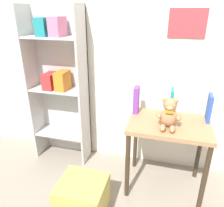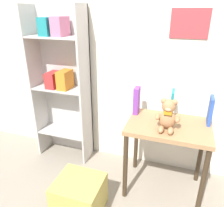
{
  "view_description": "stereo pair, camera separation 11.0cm",
  "coord_description": "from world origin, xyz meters",
  "px_view_note": "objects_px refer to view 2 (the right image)",
  "views": [
    {
      "loc": [
        0.16,
        -0.67,
        1.54
      ],
      "look_at": [
        -0.3,
        1.06,
        0.77
      ],
      "focal_mm": 35.0,
      "sensor_mm": 36.0,
      "label": 1
    },
    {
      "loc": [
        0.27,
        -0.64,
        1.54
      ],
      "look_at": [
        -0.3,
        1.06,
        0.77
      ],
      "focal_mm": 35.0,
      "sensor_mm": 36.0,
      "label": 2
    }
  ],
  "objects_px": {
    "bookshelf_side": "(62,79)",
    "book_standing_blue": "(210,110)",
    "teddy_bear": "(168,116)",
    "book_standing_purple": "(137,100)",
    "book_standing_teal": "(172,105)",
    "display_table": "(168,135)",
    "storage_bin": "(79,196)"
  },
  "relations": [
    {
      "from": "display_table",
      "to": "book_standing_teal",
      "type": "height_order",
      "value": "book_standing_teal"
    },
    {
      "from": "book_standing_teal",
      "to": "bookshelf_side",
      "type": "bearing_deg",
      "value": 173.28
    },
    {
      "from": "book_standing_purple",
      "to": "storage_bin",
      "type": "height_order",
      "value": "book_standing_purple"
    },
    {
      "from": "teddy_bear",
      "to": "book_standing_purple",
      "type": "xyz_separation_m",
      "value": [
        -0.29,
        0.21,
        0.01
      ]
    },
    {
      "from": "book_standing_purple",
      "to": "book_standing_blue",
      "type": "height_order",
      "value": "book_standing_purple"
    },
    {
      "from": "bookshelf_side",
      "to": "book_standing_purple",
      "type": "relative_size",
      "value": 6.55
    },
    {
      "from": "bookshelf_side",
      "to": "teddy_bear",
      "type": "xyz_separation_m",
      "value": [
        1.11,
        -0.31,
        -0.09
      ]
    },
    {
      "from": "book_standing_purple",
      "to": "book_standing_blue",
      "type": "bearing_deg",
      "value": -0.91
    },
    {
      "from": "display_table",
      "to": "bookshelf_side",
      "type": "bearing_deg",
      "value": 168.23
    },
    {
      "from": "book_standing_blue",
      "to": "storage_bin",
      "type": "bearing_deg",
      "value": -146.72
    },
    {
      "from": "display_table",
      "to": "teddy_bear",
      "type": "relative_size",
      "value": 2.68
    },
    {
      "from": "bookshelf_side",
      "to": "book_standing_teal",
      "type": "relative_size",
      "value": 6.38
    },
    {
      "from": "bookshelf_side",
      "to": "teddy_bear",
      "type": "bearing_deg",
      "value": -15.69
    },
    {
      "from": "bookshelf_side",
      "to": "book_standing_purple",
      "type": "bearing_deg",
      "value": -7.27
    },
    {
      "from": "book_standing_blue",
      "to": "storage_bin",
      "type": "relative_size",
      "value": 0.63
    },
    {
      "from": "bookshelf_side",
      "to": "storage_bin",
      "type": "relative_size",
      "value": 4.3
    },
    {
      "from": "teddy_bear",
      "to": "book_standing_blue",
      "type": "xyz_separation_m",
      "value": [
        0.32,
        0.2,
        0.0
      ]
    },
    {
      "from": "book_standing_teal",
      "to": "storage_bin",
      "type": "relative_size",
      "value": 0.67
    },
    {
      "from": "bookshelf_side",
      "to": "book_standing_purple",
      "type": "xyz_separation_m",
      "value": [
        0.81,
        -0.1,
        -0.09
      ]
    },
    {
      "from": "display_table",
      "to": "storage_bin",
      "type": "height_order",
      "value": "display_table"
    },
    {
      "from": "book_standing_teal",
      "to": "book_standing_blue",
      "type": "distance_m",
      "value": 0.31
    },
    {
      "from": "book_standing_purple",
      "to": "teddy_bear",
      "type": "bearing_deg",
      "value": -35.83
    },
    {
      "from": "teddy_bear",
      "to": "storage_bin",
      "type": "height_order",
      "value": "teddy_bear"
    },
    {
      "from": "book_standing_blue",
      "to": "storage_bin",
      "type": "height_order",
      "value": "book_standing_blue"
    },
    {
      "from": "book_standing_purple",
      "to": "book_standing_blue",
      "type": "relative_size",
      "value": 1.05
    },
    {
      "from": "storage_bin",
      "to": "book_standing_teal",
      "type": "bearing_deg",
      "value": 44.14
    },
    {
      "from": "book_standing_blue",
      "to": "bookshelf_side",
      "type": "bearing_deg",
      "value": 176.14
    },
    {
      "from": "teddy_bear",
      "to": "book_standing_teal",
      "type": "distance_m",
      "value": 0.21
    },
    {
      "from": "bookshelf_side",
      "to": "book_standing_blue",
      "type": "relative_size",
      "value": 6.87
    },
    {
      "from": "bookshelf_side",
      "to": "book_standing_teal",
      "type": "height_order",
      "value": "bookshelf_side"
    },
    {
      "from": "bookshelf_side",
      "to": "book_standing_teal",
      "type": "distance_m",
      "value": 1.13
    },
    {
      "from": "display_table",
      "to": "book_standing_purple",
      "type": "xyz_separation_m",
      "value": [
        -0.31,
        0.13,
        0.23
      ]
    }
  ]
}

